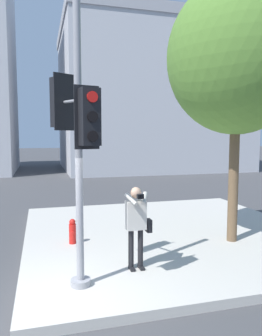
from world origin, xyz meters
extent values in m
plane|color=#424244|center=(0.00, 0.00, 0.00)|extent=(160.00, 160.00, 0.00)
cube|color=#BCB7AD|center=(3.50, 3.50, 0.09)|extent=(8.00, 8.00, 0.18)
cylinder|color=#939399|center=(0.61, 0.65, 0.24)|extent=(0.36, 0.36, 0.12)
cylinder|color=#939399|center=(0.61, 0.65, 2.73)|extent=(0.13, 0.13, 4.87)
cylinder|color=#939399|center=(0.49, 0.88, 3.49)|extent=(0.22, 0.36, 0.05)
cube|color=black|center=(0.35, 1.15, 3.49)|extent=(0.38, 0.35, 0.90)
cube|color=black|center=(0.41, 1.04, 3.49)|extent=(0.38, 0.22, 1.02)
cylinder|color=red|center=(0.28, 1.27, 3.79)|extent=(0.16, 0.11, 0.17)
cylinder|color=black|center=(0.28, 1.27, 3.49)|extent=(0.16, 0.11, 0.17)
cylinder|color=black|center=(0.28, 1.27, 3.19)|extent=(0.16, 0.11, 0.17)
cylinder|color=#939399|center=(0.67, 0.40, 3.17)|extent=(0.13, 0.38, 0.05)
cube|color=black|center=(0.73, 0.10, 3.17)|extent=(0.34, 0.30, 0.90)
cube|color=black|center=(0.70, 0.23, 3.17)|extent=(0.42, 0.11, 1.02)
cylinder|color=red|center=(0.76, -0.03, 3.47)|extent=(0.17, 0.06, 0.17)
cylinder|color=black|center=(0.76, -0.03, 3.17)|extent=(0.17, 0.06, 0.17)
cylinder|color=black|center=(0.76, -0.03, 2.87)|extent=(0.17, 0.06, 0.17)
cube|color=black|center=(1.70, 1.09, 0.20)|extent=(0.09, 0.24, 0.05)
cube|color=black|center=(1.90, 1.09, 0.20)|extent=(0.09, 0.24, 0.05)
cylinder|color=black|center=(1.70, 1.15, 0.59)|extent=(0.11, 0.11, 0.82)
cylinder|color=black|center=(1.90, 1.15, 0.59)|extent=(0.11, 0.11, 0.82)
cube|color=beige|center=(1.80, 1.15, 1.28)|extent=(0.40, 0.22, 0.58)
sphere|color=tan|center=(1.80, 1.15, 1.75)|extent=(0.23, 0.23, 0.23)
cube|color=black|center=(1.80, 0.84, 1.73)|extent=(0.12, 0.10, 0.09)
cylinder|color=black|center=(1.80, 0.77, 1.73)|extent=(0.06, 0.08, 0.06)
cylinder|color=beige|center=(1.66, 1.01, 1.65)|extent=(0.23, 0.35, 0.23)
cylinder|color=beige|center=(1.93, 1.01, 1.65)|extent=(0.23, 0.35, 0.23)
cube|color=black|center=(2.08, 1.17, 1.05)|extent=(0.10, 0.20, 0.26)
cylinder|color=brown|center=(4.70, 2.20, 1.89)|extent=(0.25, 0.25, 3.43)
ellipsoid|color=#568433|center=(4.70, 2.20, 4.82)|extent=(3.46, 3.46, 3.80)
cylinder|color=red|center=(0.70, 3.06, 0.43)|extent=(0.18, 0.18, 0.50)
sphere|color=red|center=(0.70, 3.06, 0.73)|extent=(0.16, 0.16, 0.16)
cylinder|color=red|center=(0.70, 2.95, 0.48)|extent=(0.08, 0.06, 0.08)
cube|color=#BCBCC1|center=(9.44, 23.73, 5.81)|extent=(15.01, 12.52, 11.62)
cube|color=#A3A3A8|center=(9.44, 23.73, 12.02)|extent=(15.21, 12.72, 0.80)
camera|label=1|loc=(-0.03, -5.08, 2.87)|focal=35.00mm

